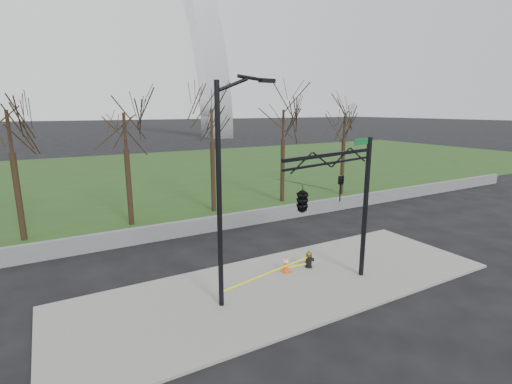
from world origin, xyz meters
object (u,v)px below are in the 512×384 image
fire_hydrant (309,260)px  traffic_signal_mast (317,195)px  street_light (225,181)px  traffic_cone (286,264)px

fire_hydrant → traffic_signal_mast: bearing=-123.1°
fire_hydrant → street_light: (-4.58, -1.07, 4.24)m
street_light → traffic_signal_mast: bearing=-30.3°
traffic_cone → street_light: 5.57m
street_light → traffic_signal_mast: (2.91, -1.37, -0.55)m
traffic_cone → traffic_signal_mast: size_ratio=0.12×
street_light → traffic_signal_mast: size_ratio=1.37×
fire_hydrant → traffic_cone: (-1.18, 0.11, -0.01)m
traffic_signal_mast → street_light: bearing=142.1°
traffic_signal_mast → fire_hydrant: bearing=42.9°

